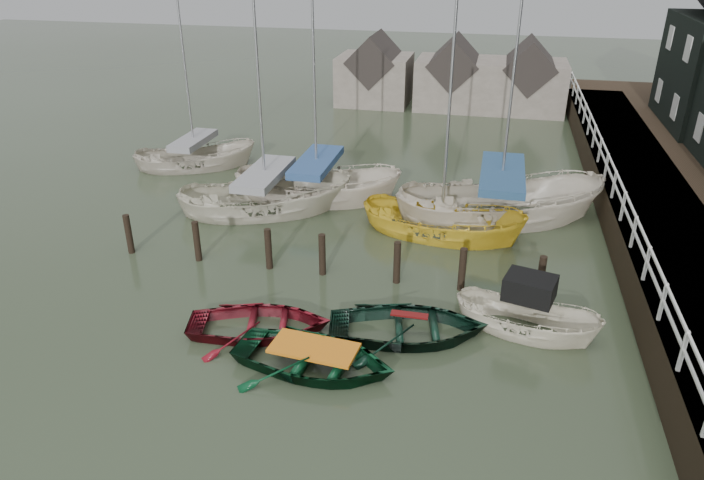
% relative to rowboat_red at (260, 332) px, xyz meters
% --- Properties ---
extents(ground, '(120.00, 120.00, 0.00)m').
position_rel_rowboat_red_xyz_m(ground, '(2.00, 0.56, 0.00)').
color(ground, '#2A3320').
rests_on(ground, ground).
extents(pier, '(3.04, 32.00, 2.70)m').
position_rel_rowboat_red_xyz_m(pier, '(11.48, 10.56, 0.71)').
color(pier, black).
rests_on(pier, ground).
extents(mooring_pilings, '(13.72, 0.22, 1.80)m').
position_rel_rowboat_red_xyz_m(mooring_pilings, '(0.89, 3.56, 0.50)').
color(mooring_pilings, black).
rests_on(mooring_pilings, ground).
extents(far_sheds, '(14.00, 4.08, 4.39)m').
position_rel_rowboat_red_xyz_m(far_sheds, '(2.83, 26.56, 1.86)').
color(far_sheds, '#665B51').
rests_on(far_sheds, ground).
extents(rowboat_red, '(4.43, 3.62, 0.80)m').
position_rel_rowboat_red_xyz_m(rowboat_red, '(0.00, 0.00, 0.00)').
color(rowboat_red, '#600D16').
rests_on(rowboat_red, ground).
extents(rowboat_green, '(4.42, 3.35, 0.86)m').
position_rel_rowboat_red_xyz_m(rowboat_green, '(1.89, -1.20, 0.00)').
color(rowboat_green, '#08321A').
rests_on(rowboat_green, ground).
extents(rowboat_dkgreen, '(4.80, 3.85, 0.89)m').
position_rel_rowboat_red_xyz_m(rowboat_dkgreen, '(4.00, 0.71, 0.00)').
color(rowboat_dkgreen, black).
rests_on(rowboat_dkgreen, ground).
extents(motorboat, '(4.22, 2.46, 2.38)m').
position_rel_rowboat_red_xyz_m(motorboat, '(7.07, 1.64, 0.11)').
color(motorboat, silver).
rests_on(motorboat, ground).
extents(sailboat_a, '(7.23, 4.99, 11.52)m').
position_rel_rowboat_red_xyz_m(sailboat_a, '(-2.70, 7.99, 0.06)').
color(sailboat_a, beige).
rests_on(sailboat_a, ground).
extents(sailboat_b, '(7.10, 3.21, 10.85)m').
position_rel_rowboat_red_xyz_m(sailboat_b, '(-1.12, 9.71, 0.06)').
color(sailboat_b, beige).
rests_on(sailboat_b, ground).
extents(sailboat_c, '(6.33, 3.26, 10.26)m').
position_rel_rowboat_red_xyz_m(sailboat_c, '(4.22, 7.37, 0.01)').
color(sailboat_c, gold).
rests_on(sailboat_c, ground).
extents(sailboat_d, '(8.52, 5.21, 13.62)m').
position_rel_rowboat_red_xyz_m(sailboat_d, '(6.21, 9.29, 0.06)').
color(sailboat_d, beige).
rests_on(sailboat_d, ground).
extents(sailboat_e, '(5.93, 4.22, 9.97)m').
position_rel_rowboat_red_xyz_m(sailboat_e, '(-7.73, 12.22, 0.07)').
color(sailboat_e, beige).
rests_on(sailboat_e, ground).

